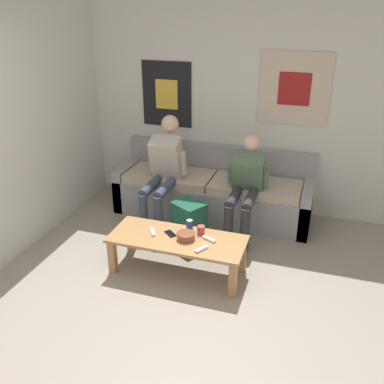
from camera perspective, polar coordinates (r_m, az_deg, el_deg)
The scene contains 14 objects.
ground_plane at distance 3.64m, azimuth -4.92°, elevation -18.94°, with size 18.00×18.00×0.00m, color gray.
wall_back at distance 5.30m, azimuth 5.72°, elevation 11.13°, with size 10.00×0.07×2.55m.
couch at distance 5.31m, azimuth 2.83°, elevation -0.01°, with size 2.39×0.73×0.82m.
coffee_table at distance 4.18m, azimuth -1.96°, elevation -6.86°, with size 1.32×0.53×0.39m.
person_seated_adult at distance 4.99m, azimuth -3.82°, elevation 3.19°, with size 0.47×0.96×1.25m.
person_seated_teen at distance 4.73m, azimuth 7.10°, elevation 0.94°, with size 0.47×0.90×1.12m.
backpack at distance 4.74m, azimuth -0.55°, elevation -4.18°, with size 0.41×0.40×0.46m.
ceramic_bowl at distance 4.10m, azimuth -0.81°, elevation -5.82°, with size 0.18×0.18×0.07m.
pillar_candle at distance 4.20m, azimuth 1.21°, elevation -5.06°, with size 0.07×0.07×0.09m.
drink_can_blue at distance 4.22m, azimuth -0.33°, elevation -4.52°, with size 0.07×0.07×0.12m.
game_controller_near_left at distance 4.10m, azimuth 2.29°, elevation -6.30°, with size 0.15×0.09×0.03m.
game_controller_near_right at distance 4.23m, azimuth -5.28°, elevation -5.33°, with size 0.10×0.14×0.03m.
game_controller_far_center at distance 3.95m, azimuth 1.28°, elevation -7.63°, with size 0.10×0.14×0.03m.
cell_phone at distance 4.21m, azimuth -2.91°, elevation -5.56°, with size 0.15×0.14×0.01m.
Camera 1 is at (1.09, -2.41, 2.50)m, focal length 40.00 mm.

